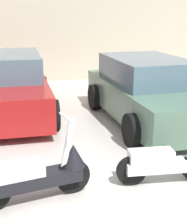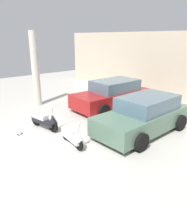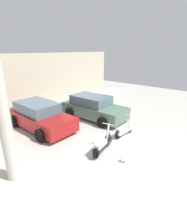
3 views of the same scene
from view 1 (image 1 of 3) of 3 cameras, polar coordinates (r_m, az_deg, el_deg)
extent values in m
plane|color=beige|center=(4.65, 2.64, -15.88)|extent=(28.00, 28.00, 0.00)
cube|color=beige|center=(12.29, -8.89, 14.14)|extent=(19.60, 0.12, 3.96)
cylinder|color=black|center=(4.92, -3.50, -10.58)|extent=(0.51, 0.18, 0.50)
cube|color=black|center=(4.74, -9.89, -11.06)|extent=(1.34, 0.54, 0.17)
cube|color=white|center=(4.62, -12.86, -9.48)|extent=(0.77, 0.42, 0.20)
cylinder|color=white|center=(4.69, -4.28, -5.24)|extent=(0.24, 0.13, 0.71)
cylinder|color=white|center=(4.57, -4.37, -1.12)|extent=(0.14, 0.58, 0.03)
cone|color=black|center=(4.79, -3.34, -7.21)|extent=(0.39, 0.39, 0.33)
cylinder|color=black|center=(5.14, 6.33, -9.69)|extent=(0.45, 0.12, 0.45)
cube|color=silver|center=(5.26, 11.65, -8.67)|extent=(1.19, 0.39, 0.16)
cube|color=white|center=(5.12, 9.53, -7.20)|extent=(0.68, 0.33, 0.17)
cube|color=maroon|center=(8.58, -13.98, 3.05)|extent=(1.87, 4.36, 0.72)
cube|color=slate|center=(8.71, -14.27, 7.55)|extent=(1.63, 2.45, 0.57)
cylinder|color=black|center=(7.38, -6.67, -0.49)|extent=(0.24, 0.66, 0.66)
cylinder|color=black|center=(9.96, -8.46, 3.98)|extent=(0.24, 0.66, 0.66)
cube|color=#51705B|center=(7.93, 9.25, 2.15)|extent=(1.88, 4.29, 0.71)
cube|color=slate|center=(8.03, 8.70, 6.97)|extent=(1.62, 2.42, 0.56)
cylinder|color=black|center=(6.48, 6.54, -3.01)|extent=(0.24, 0.65, 0.65)
cylinder|color=black|center=(9.52, 10.97, 3.22)|extent=(0.24, 0.65, 0.65)
cylinder|color=black|center=(8.87, 0.24, 2.54)|extent=(0.24, 0.65, 0.65)
camera|label=2|loc=(8.07, 76.64, 12.41)|focal=35.00mm
camera|label=3|loc=(5.42, -105.95, 14.73)|focal=28.00mm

